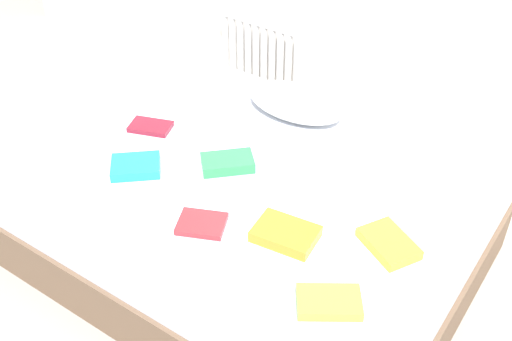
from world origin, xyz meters
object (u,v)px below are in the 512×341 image
(textbook_red, at_px, (202,224))
(textbook_green, at_px, (228,163))
(textbook_orange, at_px, (286,234))
(textbook_lime, at_px, (329,302))
(textbook_yellow, at_px, (389,243))
(bed, at_px, (250,216))
(textbook_teal, at_px, (136,166))
(pillow, at_px, (295,102))
(radiator, at_px, (260,55))
(textbook_white, at_px, (50,170))
(textbook_maroon, at_px, (151,127))

(textbook_red, height_order, textbook_green, textbook_green)
(textbook_orange, xyz_separation_m, textbook_lime, (0.30, -0.20, -0.01))
(textbook_yellow, bearing_deg, bed, -157.71)
(textbook_teal, bearing_deg, textbook_orange, -41.00)
(textbook_lime, distance_m, textbook_green, 0.88)
(pillow, bearing_deg, textbook_teal, -112.49)
(textbook_yellow, distance_m, textbook_teal, 1.15)
(textbook_yellow, bearing_deg, textbook_orange, -123.72)
(textbook_teal, height_order, textbook_lime, textbook_teal)
(pillow, relative_size, textbook_orange, 2.11)
(textbook_yellow, height_order, textbook_green, textbook_green)
(radiator, height_order, textbook_white, radiator)
(textbook_red, bearing_deg, textbook_maroon, 123.69)
(pillow, bearing_deg, textbook_green, -91.08)
(bed, bearing_deg, textbook_lime, -34.98)
(textbook_white, relative_size, textbook_yellow, 1.03)
(textbook_lime, bearing_deg, textbook_teal, 136.11)
(pillow, xyz_separation_m, textbook_red, (0.14, -0.92, -0.05))
(bed, distance_m, textbook_orange, 0.52)
(radiator, height_order, textbook_red, radiator)
(textbook_orange, xyz_separation_m, textbook_teal, (-0.78, -0.01, -0.00))
(bed, relative_size, textbook_red, 10.65)
(radiator, xyz_separation_m, textbook_lime, (1.42, -1.66, 0.17))
(textbook_teal, distance_m, textbook_maroon, 0.33)
(textbook_lime, xyz_separation_m, textbook_maroon, (-1.25, 0.47, -0.01))
(pillow, xyz_separation_m, textbook_green, (-0.01, -0.55, -0.04))
(bed, distance_m, textbook_red, 0.48)
(textbook_white, xyz_separation_m, textbook_lime, (1.39, 0.04, 0.01))
(textbook_yellow, height_order, textbook_maroon, textbook_yellow)
(textbook_orange, height_order, textbook_green, textbook_green)
(pillow, height_order, textbook_lime, pillow)
(radiator, relative_size, pillow, 1.16)
(bed, xyz_separation_m, pillow, (-0.09, 0.53, 0.32))
(textbook_white, relative_size, textbook_teal, 1.09)
(radiator, bearing_deg, textbook_white, -88.72)
(textbook_red, distance_m, textbook_teal, 0.48)
(textbook_red, bearing_deg, radiator, 93.01)
(textbook_white, height_order, textbook_orange, textbook_orange)
(textbook_orange, xyz_separation_m, textbook_yellow, (0.35, 0.18, -0.00))
(radiator, bearing_deg, textbook_orange, -52.58)
(textbook_yellow, bearing_deg, textbook_teal, -141.59)
(textbook_red, bearing_deg, bed, 72.47)
(textbook_maroon, bearing_deg, pillow, 26.27)
(textbook_yellow, height_order, textbook_teal, textbook_teal)
(textbook_white, height_order, textbook_maroon, textbook_maroon)
(textbook_red, distance_m, textbook_green, 0.40)
(pillow, bearing_deg, textbook_orange, -60.53)
(bed, height_order, textbook_green, textbook_green)
(textbook_yellow, xyz_separation_m, textbook_teal, (-1.13, -0.19, 0.00))
(textbook_red, height_order, textbook_lime, textbook_lime)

